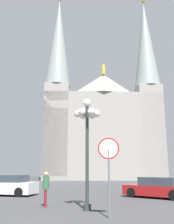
{
  "coord_description": "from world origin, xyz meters",
  "views": [
    {
      "loc": [
        2.54,
        -6.66,
        1.91
      ],
      "look_at": [
        0.55,
        20.66,
        7.98
      ],
      "focal_mm": 41.0,
      "sensor_mm": 36.0,
      "label": 1
    }
  ],
  "objects_px": {
    "parked_car_far_white": "(6,186)",
    "street_lamp": "(87,128)",
    "pedestrian_walking": "(46,185)",
    "stop_sign": "(109,160)",
    "parked_car_near_red": "(158,188)",
    "cathedral": "(102,121)"
  },
  "relations": [
    {
      "from": "street_lamp",
      "to": "parked_car_far_white",
      "type": "bearing_deg",
      "value": 134.84
    },
    {
      "from": "pedestrian_walking",
      "to": "street_lamp",
      "type": "bearing_deg",
      "value": -22.21
    },
    {
      "from": "cathedral",
      "to": "stop_sign",
      "type": "xyz_separation_m",
      "value": [
        0.7,
        -36.38,
        -8.37
      ]
    },
    {
      "from": "parked_car_far_white",
      "to": "street_lamp",
      "type": "bearing_deg",
      "value": -45.16
    },
    {
      "from": "street_lamp",
      "to": "parked_car_near_red",
      "type": "xyz_separation_m",
      "value": [
        4.34,
        5.59,
        -3.22
      ]
    },
    {
      "from": "street_lamp",
      "to": "parked_car_near_red",
      "type": "distance_m",
      "value": 7.77
    },
    {
      "from": "street_lamp",
      "to": "pedestrian_walking",
      "type": "height_order",
      "value": "street_lamp"
    },
    {
      "from": "cathedral",
      "to": "street_lamp",
      "type": "distance_m",
      "value": 35.16
    },
    {
      "from": "cathedral",
      "to": "stop_sign",
      "type": "bearing_deg",
      "value": -88.9
    },
    {
      "from": "stop_sign",
      "to": "street_lamp",
      "type": "distance_m",
      "value": 2.67
    },
    {
      "from": "street_lamp",
      "to": "pedestrian_walking",
      "type": "distance_m",
      "value": 3.67
    },
    {
      "from": "parked_car_far_white",
      "to": "pedestrian_walking",
      "type": "relative_size",
      "value": 2.66
    },
    {
      "from": "cathedral",
      "to": "stop_sign",
      "type": "relative_size",
      "value": 11.12
    },
    {
      "from": "pedestrian_walking",
      "to": "parked_car_far_white",
      "type": "bearing_deg",
      "value": 127.22
    },
    {
      "from": "cathedral",
      "to": "pedestrian_walking",
      "type": "relative_size",
      "value": 20.08
    },
    {
      "from": "stop_sign",
      "to": "parked_car_near_red",
      "type": "relative_size",
      "value": 0.69
    },
    {
      "from": "stop_sign",
      "to": "street_lamp",
      "type": "bearing_deg",
      "value": 118.53
    },
    {
      "from": "parked_car_far_white",
      "to": "stop_sign",
      "type": "bearing_deg",
      "value": -48.25
    },
    {
      "from": "parked_car_far_white",
      "to": "pedestrian_walking",
      "type": "xyz_separation_m",
      "value": [
        4.21,
        -5.54,
        0.37
      ]
    },
    {
      "from": "stop_sign",
      "to": "street_lamp",
      "type": "relative_size",
      "value": 0.59
    },
    {
      "from": "parked_car_near_red",
      "to": "pedestrian_walking",
      "type": "distance_m",
      "value": 8.05
    },
    {
      "from": "parked_car_near_red",
      "to": "stop_sign",
      "type": "bearing_deg",
      "value": -113.96
    }
  ]
}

